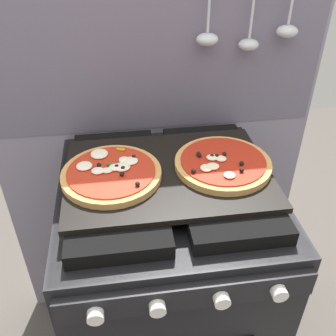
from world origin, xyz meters
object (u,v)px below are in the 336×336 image
object	(u,v)px
pizza_left	(111,173)
pizza_right	(223,164)
baking_tray	(168,173)
stove	(168,284)

from	to	relation	value
pizza_left	pizza_right	bearing A→B (deg)	0.11
baking_tray	pizza_right	size ratio (longest dim) A/B	2.08
stove	pizza_right	distance (m)	0.50
stove	baking_tray	xyz separation A→B (m)	(0.00, 0.00, 0.46)
pizza_right	pizza_left	bearing A→B (deg)	-179.89
stove	baking_tray	world-z (taller)	baking_tray
stove	pizza_left	xyz separation A→B (m)	(-0.15, -0.00, 0.48)
stove	baking_tray	size ratio (longest dim) A/B	1.67
stove	pizza_left	distance (m)	0.50
baking_tray	pizza_right	xyz separation A→B (m)	(0.15, -0.00, 0.02)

